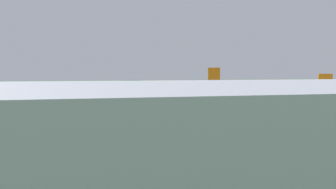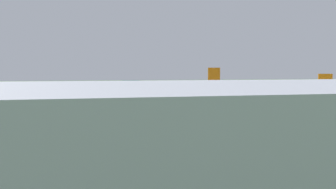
{
  "view_description": "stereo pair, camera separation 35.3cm",
  "coord_description": "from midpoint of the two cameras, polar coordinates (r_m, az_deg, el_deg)",
  "views": [
    {
      "loc": [
        37.92,
        159.76,
        14.81
      ],
      "look_at": [
        -5.87,
        0.0,
        4.5
      ],
      "focal_mm": 42.35,
      "sensor_mm": 36.0,
      "label": 1
    },
    {
      "loc": [
        37.58,
        159.86,
        14.81
      ],
      "look_at": [
        -5.87,
        0.0,
        4.5
      ],
      "focal_mm": 42.35,
      "sensor_mm": 36.0,
      "label": 2
    }
  ],
  "objects": [
    {
      "name": "airliner_main",
      "position": [
        166.11,
        0.06,
        -0.05
      ],
      "size": [
        54.13,
        44.27,
        15.88
      ],
      "color": "white",
      "rests_on": "ground"
    },
    {
      "name": "service_truck_fuel",
      "position": [
        186.99,
        11.76,
        -0.63
      ],
      "size": [
        3.51,
        6.16,
        2.65
      ],
      "color": "black",
      "rests_on": "ground"
    },
    {
      "name": "apron_concrete",
      "position": [
        108.85,
        5.13,
        -4.26
      ],
      "size": [
        440.0,
        110.0,
        0.05
      ],
      "primitive_type": "cube",
      "color": "gray",
      "rests_on": "ground"
    },
    {
      "name": "ground_plane",
      "position": [
        164.88,
        -2.03,
        -1.59
      ],
      "size": [
        800.0,
        800.0,
        0.0
      ],
      "primitive_type": "plane",
      "color": "#3D662D"
    },
    {
      "name": "airliner_parked_mid",
      "position": [
        106.79,
        2.95,
        -2.62
      ],
      "size": [
        41.71,
        34.22,
        12.18
      ],
      "color": "white",
      "rests_on": "ground"
    },
    {
      "name": "no_stopping_sign",
      "position": [
        214.58,
        1.18,
        0.0
      ],
      "size": [
        0.6,
        0.1,
        2.5
      ],
      "color": "slate",
      "rests_on": "ground"
    },
    {
      "name": "grass_verge_foreground",
      "position": [
        209.44,
        -4.91,
        -0.5
      ],
      "size": [
        600.0,
        80.0,
        0.04
      ],
      "primitive_type": "cube",
      "color": "#346B27",
      "rests_on": "ground"
    },
    {
      "name": "service_truck_baggage",
      "position": [
        167.2,
        22.11,
        -1.3
      ],
      "size": [
        5.88,
        2.48,
        2.65
      ],
      "color": "silver",
      "rests_on": "ground"
    },
    {
      "name": "traffic_cone_orange",
      "position": [
        215.32,
        -0.27,
        -0.31
      ],
      "size": [
        0.4,
        0.4,
        0.55
      ],
      "primitive_type": "cone",
      "color": "orange",
      "rests_on": "ground"
    },
    {
      "name": "terminal_building",
      "position": [
        38.52,
        19.21,
        -8.22
      ],
      "size": [
        97.77,
        27.75,
        35.19
      ],
      "color": "#B2B7C1",
      "rests_on": "ground"
    },
    {
      "name": "runway_asphalt",
      "position": [
        164.87,
        -2.03,
        -1.58
      ],
      "size": [
        600.0,
        34.77,
        0.06
      ],
      "primitive_type": "cube",
      "color": "#38383D",
      "rests_on": "ground"
    }
  ]
}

